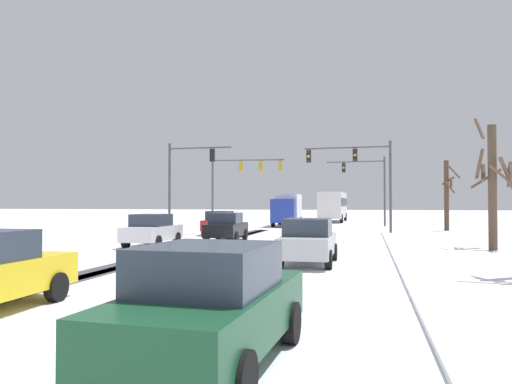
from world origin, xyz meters
The scene contains 16 objects.
wheel_track_left_lane centered at (-2.19, 16.30, 0.00)m, with size 1.04×35.85×0.01m, color #424247.
wheel_track_right_lane centered at (-1.82, 16.30, 0.00)m, with size 0.74×35.85×0.01m, color #424247.
sidewalk_kerb_right centered at (9.17, 14.67, 0.06)m, with size 4.00×35.85×0.12m, color white.
traffic_signal_near_right centered at (5.67, 30.66, 4.65)m, with size 6.08×0.53×6.50m.
traffic_signal_near_left centered at (-6.53, 28.58, 4.34)m, with size 4.76×0.38×6.50m.
traffic_signal_far_right centered at (6.30, 42.70, 4.39)m, with size 5.48×0.58×6.50m.
traffic_signal_far_left centered at (-5.09, 38.81, 4.81)m, with size 6.74×0.82×6.50m.
car_red_lead centered at (-3.71, 27.87, 0.82)m, with size 2.01×4.19×1.62m.
car_black_second centered at (-1.57, 22.17, 0.82)m, with size 1.99×4.18×1.62m.
car_white_third centered at (-4.30, 18.33, 0.82)m, with size 1.91×4.14×1.62m.
car_silver_fourth centered at (4.17, 13.03, 0.82)m, with size 1.84×4.10×1.62m.
car_dark_green_sixth centered at (4.19, 1.96, 0.82)m, with size 2.00×4.18×1.62m.
bus_oncoming centered at (2.31, 52.73, 1.99)m, with size 2.79×11.04×3.38m.
box_truck_delivery centered at (-1.24, 41.35, 1.63)m, with size 2.56×7.49×3.02m.
bare_tree_sidewalk_mid centered at (11.83, 19.83, 3.10)m, with size 1.88×1.90×6.17m.
bare_tree_sidewalk_far centered at (12.30, 36.25, 2.91)m, with size 1.33×1.76×5.52m.
Camera 1 is at (6.24, -4.25, 2.17)m, focal length 34.12 mm.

